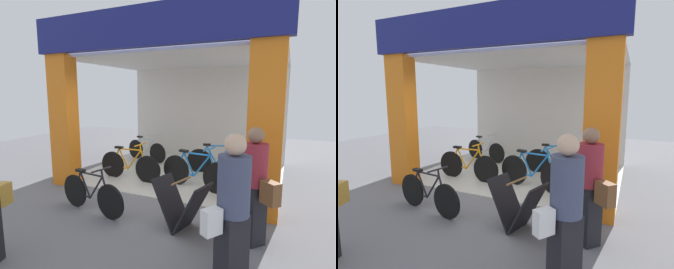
{
  "view_description": "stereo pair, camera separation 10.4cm",
  "coord_description": "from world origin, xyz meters",
  "views": [
    {
      "loc": [
        2.5,
        -4.6,
        2.09
      ],
      "look_at": [
        0.0,
        0.93,
        1.15
      ],
      "focal_mm": 29.2,
      "sensor_mm": 36.0,
      "label": 1
    },
    {
      "loc": [
        2.6,
        -4.55,
        2.09
      ],
      "look_at": [
        0.0,
        0.93,
        1.15
      ],
      "focal_mm": 29.2,
      "sensor_mm": 36.0,
      "label": 2
    }
  ],
  "objects": [
    {
      "name": "sandwich_board_sign",
      "position": [
        1.06,
        -0.92,
        0.39
      ],
      "size": [
        0.92,
        0.67,
        0.8
      ],
      "color": "black",
      "rests_on": "ground"
    },
    {
      "name": "bicycle_inside_0",
      "position": [
        0.84,
        2.2,
        0.35
      ],
      "size": [
        1.57,
        0.49,
        0.88
      ],
      "color": "black",
      "rests_on": "ground"
    },
    {
      "name": "bicycle_inside_1",
      "position": [
        -0.94,
        0.78,
        0.36
      ],
      "size": [
        1.66,
        0.45,
        0.91
      ],
      "color": "black",
      "rests_on": "ground"
    },
    {
      "name": "pedestrian_1",
      "position": [
        2.11,
        -0.86,
        0.84
      ],
      "size": [
        0.61,
        0.59,
        1.63
      ],
      "color": "black",
      "rests_on": "ground"
    },
    {
      "name": "pedestrian_0",
      "position": [
        1.99,
        -1.78,
        0.86
      ],
      "size": [
        0.52,
        0.61,
        1.67
      ],
      "color": "black",
      "rests_on": "ground"
    },
    {
      "name": "bicycle_parked_0",
      "position": [
        -0.59,
        -1.01,
        0.33
      ],
      "size": [
        1.5,
        0.41,
        0.83
      ],
      "color": "black",
      "rests_on": "ground"
    },
    {
      "name": "ground_plane",
      "position": [
        0.0,
        0.0,
        0.0
      ],
      "size": [
        17.63,
        17.63,
        0.0
      ],
      "primitive_type": "plane",
      "color": "slate",
      "rests_on": "ground"
    },
    {
      "name": "bicycle_inside_3",
      "position": [
        0.7,
        0.84,
        0.38
      ],
      "size": [
        1.7,
        0.52,
        0.95
      ],
      "color": "black",
      "rests_on": "ground"
    },
    {
      "name": "bicycle_inside_2",
      "position": [
        -1.49,
        2.6,
        0.34
      ],
      "size": [
        1.49,
        0.52,
        0.85
      ],
      "color": "black",
      "rests_on": "ground"
    },
    {
      "name": "shop_facade",
      "position": [
        0.0,
        1.78,
        1.91
      ],
      "size": [
        5.01,
        4.04,
        3.6
      ],
      "color": "beige",
      "rests_on": "ground"
    }
  ]
}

